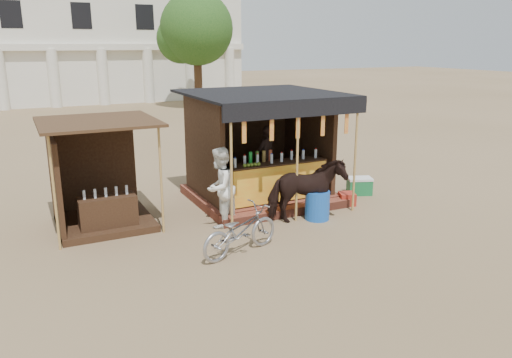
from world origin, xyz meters
name	(u,v)px	position (x,y,z in m)	size (l,w,h in m)	color
ground	(292,253)	(0.00, 0.00, 0.00)	(120.00, 120.00, 0.00)	#846B4C
main_stall	(261,161)	(1.01, 3.36, 1.03)	(3.60, 3.61, 2.78)	brown
secondary_stall	(94,189)	(-3.17, 3.24, 0.85)	(2.40, 2.40, 2.38)	#3A2515
cow	(306,191)	(1.17, 1.40, 0.73)	(0.78, 1.72, 1.46)	black
motorbike	(240,231)	(-0.92, 0.41, 0.47)	(0.63, 1.79, 0.94)	#92939A
bystander	(220,187)	(-0.69, 2.00, 0.89)	(0.87, 0.68, 1.79)	white
blue_barrel	(317,205)	(1.49, 1.43, 0.34)	(0.57, 0.57, 0.67)	#1751B2
red_crate	(347,199)	(2.76, 2.00, 0.15)	(0.38, 0.40, 0.31)	maroon
cooler	(359,186)	(3.60, 2.60, 0.23)	(0.76, 0.65, 0.46)	#186C37
background_building	(46,43)	(-2.00, 29.94, 3.98)	(26.00, 7.45, 8.18)	silver
tree	(193,31)	(5.81, 22.14, 4.63)	(4.50, 4.40, 7.00)	#382314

